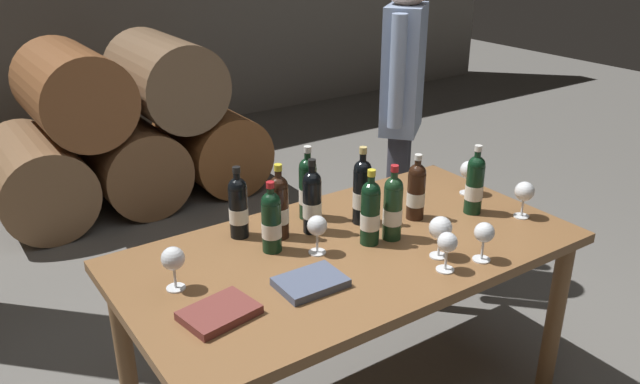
{
  "coord_description": "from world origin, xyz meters",
  "views": [
    {
      "loc": [
        -1.27,
        -1.66,
        1.88
      ],
      "look_at": [
        0.0,
        0.2,
        0.91
      ],
      "focal_mm": 35.77,
      "sensor_mm": 36.0,
      "label": 1
    }
  ],
  "objects_px": {
    "wine_bottle_4": "(370,212)",
    "wine_glass_2": "(447,244)",
    "wine_glass_4": "(524,192)",
    "wine_glass_6": "(173,260)",
    "wine_bottle_3": "(362,191)",
    "wine_bottle_6": "(271,221)",
    "leather_ledger": "(311,282)",
    "wine_glass_5": "(469,171)",
    "wine_bottle_5": "(279,206)",
    "sommelier_presenting": "(402,95)",
    "wine_bottle_2": "(416,191)",
    "wine_glass_0": "(484,234)",
    "wine_bottle_0": "(475,184)",
    "wine_bottle_7": "(238,207)",
    "dining_table": "(350,268)",
    "wine_bottle_9": "(393,207)",
    "wine_bottle_8": "(308,187)",
    "wine_bottle_1": "(312,201)",
    "tasting_notebook": "(219,313)",
    "wine_glass_1": "(317,227)",
    "wine_glass_3": "(440,229)"
  },
  "relations": [
    {
      "from": "wine_bottle_4",
      "to": "wine_glass_2",
      "type": "relative_size",
      "value": 2.03
    },
    {
      "from": "wine_bottle_6",
      "to": "leather_ledger",
      "type": "distance_m",
      "value": 0.3
    },
    {
      "from": "wine_glass_1",
      "to": "wine_glass_6",
      "type": "relative_size",
      "value": 0.97
    },
    {
      "from": "leather_ledger",
      "to": "wine_bottle_9",
      "type": "bearing_deg",
      "value": 15.11
    },
    {
      "from": "wine_bottle_5",
      "to": "wine_glass_5",
      "type": "xyz_separation_m",
      "value": [
        0.9,
        -0.11,
        -0.02
      ]
    },
    {
      "from": "wine_bottle_0",
      "to": "wine_bottle_5",
      "type": "xyz_separation_m",
      "value": [
        -0.77,
        0.26,
        0.0
      ]
    },
    {
      "from": "dining_table",
      "to": "wine_bottle_9",
      "type": "bearing_deg",
      "value": -10.48
    },
    {
      "from": "wine_bottle_2",
      "to": "sommelier_presenting",
      "type": "height_order",
      "value": "sommelier_presenting"
    },
    {
      "from": "dining_table",
      "to": "wine_glass_2",
      "type": "relative_size",
      "value": 11.75
    },
    {
      "from": "wine_bottle_0",
      "to": "wine_glass_4",
      "type": "distance_m",
      "value": 0.2
    },
    {
      "from": "wine_bottle_5",
      "to": "wine_glass_0",
      "type": "relative_size",
      "value": 2.01
    },
    {
      "from": "wine_bottle_0",
      "to": "wine_glass_3",
      "type": "height_order",
      "value": "wine_bottle_0"
    },
    {
      "from": "wine_bottle_8",
      "to": "wine_bottle_9",
      "type": "height_order",
      "value": "wine_bottle_8"
    },
    {
      "from": "dining_table",
      "to": "wine_glass_0",
      "type": "xyz_separation_m",
      "value": [
        0.33,
        -0.34,
        0.2
      ]
    },
    {
      "from": "wine_bottle_2",
      "to": "wine_bottle_4",
      "type": "height_order",
      "value": "wine_bottle_4"
    },
    {
      "from": "wine_bottle_6",
      "to": "wine_glass_0",
      "type": "xyz_separation_m",
      "value": [
        0.58,
        -0.48,
        -0.01
      ]
    },
    {
      "from": "wine_glass_0",
      "to": "wine_glass_4",
      "type": "height_order",
      "value": "wine_glass_4"
    },
    {
      "from": "wine_bottle_3",
      "to": "wine_glass_2",
      "type": "distance_m",
      "value": 0.47
    },
    {
      "from": "wine_bottle_9",
      "to": "wine_glass_2",
      "type": "height_order",
      "value": "wine_bottle_9"
    },
    {
      "from": "wine_glass_5",
      "to": "wine_glass_0",
      "type": "bearing_deg",
      "value": -131.47
    },
    {
      "from": "wine_bottle_8",
      "to": "wine_bottle_2",
      "type": "bearing_deg",
      "value": -35.08
    },
    {
      "from": "wine_bottle_9",
      "to": "wine_bottle_8",
      "type": "bearing_deg",
      "value": 115.91
    },
    {
      "from": "wine_glass_0",
      "to": "leather_ledger",
      "type": "height_order",
      "value": "wine_glass_0"
    },
    {
      "from": "wine_bottle_2",
      "to": "wine_glass_4",
      "type": "distance_m",
      "value": 0.44
    },
    {
      "from": "wine_glass_1",
      "to": "wine_glass_3",
      "type": "xyz_separation_m",
      "value": [
        0.35,
        -0.27,
        0.01
      ]
    },
    {
      "from": "wine_bottle_9",
      "to": "wine_bottle_1",
      "type": "bearing_deg",
      "value": 135.16
    },
    {
      "from": "wine_bottle_5",
      "to": "sommelier_presenting",
      "type": "bearing_deg",
      "value": 26.56
    },
    {
      "from": "wine_bottle_5",
      "to": "wine_bottle_2",
      "type": "bearing_deg",
      "value": -17.14
    },
    {
      "from": "wine_bottle_7",
      "to": "wine_bottle_2",
      "type": "bearing_deg",
      "value": -21.26
    },
    {
      "from": "wine_bottle_2",
      "to": "wine_glass_1",
      "type": "distance_m",
      "value": 0.49
    },
    {
      "from": "wine_glass_6",
      "to": "leather_ledger",
      "type": "bearing_deg",
      "value": -32.2
    },
    {
      "from": "wine_bottle_2",
      "to": "wine_bottle_3",
      "type": "relative_size",
      "value": 0.86
    },
    {
      "from": "wine_bottle_2",
      "to": "wine_bottle_6",
      "type": "relative_size",
      "value": 1.01
    },
    {
      "from": "wine_glass_4",
      "to": "wine_bottle_4",
      "type": "bearing_deg",
      "value": 165.24
    },
    {
      "from": "wine_bottle_5",
      "to": "wine_glass_5",
      "type": "relative_size",
      "value": 1.94
    },
    {
      "from": "wine_bottle_4",
      "to": "wine_glass_4",
      "type": "relative_size",
      "value": 1.92
    },
    {
      "from": "wine_glass_1",
      "to": "wine_glass_5",
      "type": "bearing_deg",
      "value": 5.15
    },
    {
      "from": "tasting_notebook",
      "to": "wine_bottle_1",
      "type": "bearing_deg",
      "value": 20.47
    },
    {
      "from": "wine_glass_5",
      "to": "wine_glass_6",
      "type": "distance_m",
      "value": 1.37
    },
    {
      "from": "wine_bottle_2",
      "to": "wine_bottle_0",
      "type": "bearing_deg",
      "value": -22.07
    },
    {
      "from": "wine_bottle_5",
      "to": "wine_bottle_4",
      "type": "bearing_deg",
      "value": -42.86
    },
    {
      "from": "wine_glass_6",
      "to": "wine_bottle_3",
      "type": "bearing_deg",
      "value": 3.6
    },
    {
      "from": "wine_bottle_4",
      "to": "wine_bottle_6",
      "type": "bearing_deg",
      "value": 154.92
    },
    {
      "from": "wine_bottle_5",
      "to": "wine_glass_6",
      "type": "relative_size",
      "value": 1.94
    },
    {
      "from": "wine_bottle_6",
      "to": "wine_glass_2",
      "type": "bearing_deg",
      "value": -47.67
    },
    {
      "from": "wine_bottle_7",
      "to": "wine_glass_0",
      "type": "xyz_separation_m",
      "value": [
        0.62,
        -0.65,
        -0.02
      ]
    },
    {
      "from": "wine_bottle_2",
      "to": "wine_glass_2",
      "type": "bearing_deg",
      "value": -117.75
    },
    {
      "from": "wine_bottle_3",
      "to": "wine_bottle_8",
      "type": "bearing_deg",
      "value": 133.53
    },
    {
      "from": "wine_bottle_8",
      "to": "wine_glass_3",
      "type": "distance_m",
      "value": 0.58
    },
    {
      "from": "wine_bottle_6",
      "to": "sommelier_presenting",
      "type": "height_order",
      "value": "sommelier_presenting"
    }
  ]
}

